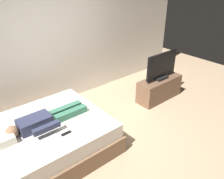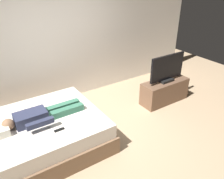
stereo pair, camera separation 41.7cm
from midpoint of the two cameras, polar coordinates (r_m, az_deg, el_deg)
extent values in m
plane|color=tan|center=(4.04, 1.09, -12.86)|extent=(10.00, 10.00, 0.00)
cube|color=silver|center=(5.01, -7.11, 13.31)|extent=(6.40, 0.10, 2.80)
cube|color=brown|center=(3.95, -14.20, -12.27)|extent=(1.99, 1.62, 0.30)
cube|color=silver|center=(3.78, -14.68, -9.12)|extent=(1.91, 1.54, 0.24)
cube|color=#2D334C|center=(3.65, -16.59, -6.86)|extent=(0.48, 0.28, 0.18)
sphere|color=#936B4C|center=(3.60, -21.58, -8.32)|extent=(0.18, 0.18, 0.18)
cube|color=#387056|center=(3.75, -8.32, -5.50)|extent=(0.60, 0.11, 0.11)
cube|color=#387056|center=(3.87, -9.36, -4.40)|extent=(0.60, 0.11, 0.11)
cube|color=#2D334C|center=(3.42, -14.22, -8.31)|extent=(0.40, 0.08, 0.08)
cube|color=black|center=(3.44, -9.68, -10.03)|extent=(0.15, 0.04, 0.02)
cube|color=brown|center=(5.22, 15.22, -0.49)|extent=(1.10, 0.40, 0.50)
cube|color=black|center=(5.10, 15.59, 2.24)|extent=(0.32, 0.20, 0.05)
cube|color=black|center=(4.98, 16.02, 5.30)|extent=(0.88, 0.05, 0.54)
camera|label=1|loc=(0.21, -87.14, 1.50)|focal=36.53mm
camera|label=2|loc=(0.21, 92.86, -1.50)|focal=36.53mm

